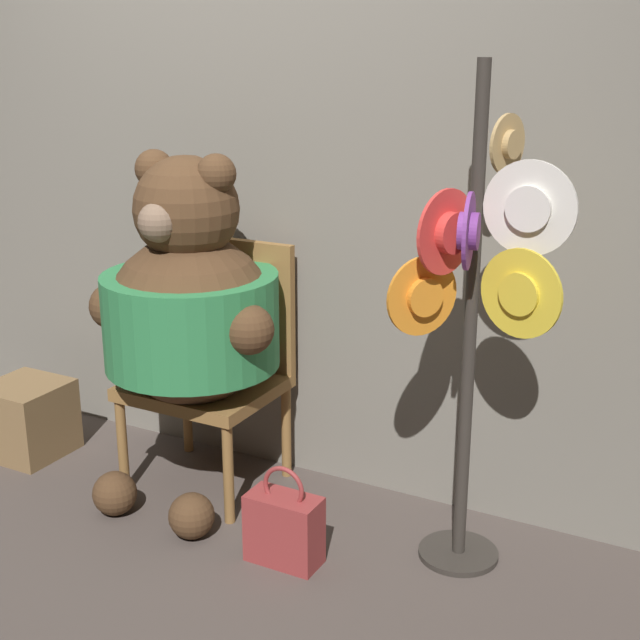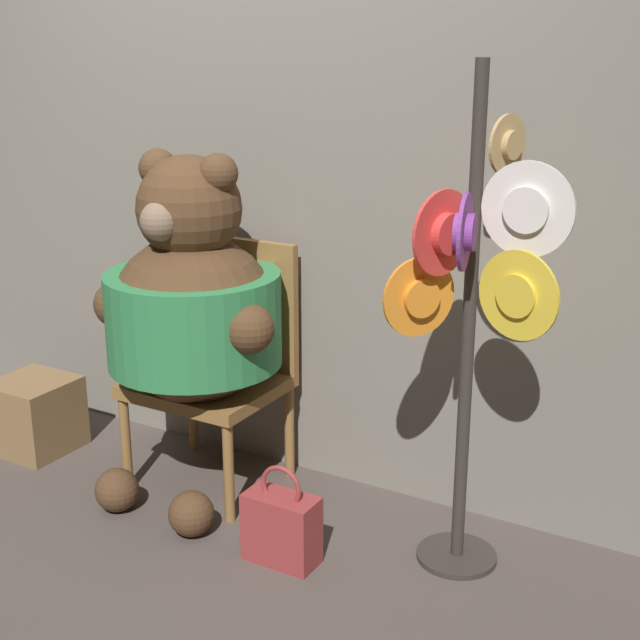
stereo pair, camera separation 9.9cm
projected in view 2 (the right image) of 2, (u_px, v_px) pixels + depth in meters
name	position (u px, v px, depth m)	size (l,w,h in m)	color
ground_plane	(177.00, 525.00, 3.33)	(14.00, 14.00, 0.00)	#4C423D
wall_back	(272.00, 154.00, 3.51)	(8.00, 0.10, 2.61)	slate
chair	(220.00, 357.00, 3.58)	(0.56, 0.49, 0.98)	olive
teddy_bear	(192.00, 308.00, 3.36)	(0.80, 0.71, 1.36)	#4C331E
hat_display_rack	(474.00, 300.00, 2.78)	(0.50, 0.54, 1.69)	#332D28
handbag_on_ground	(282.00, 527.00, 3.07)	(0.26, 0.13, 0.36)	maroon
wooden_crate	(35.00, 415.00, 3.91)	(0.32, 0.32, 0.32)	brown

